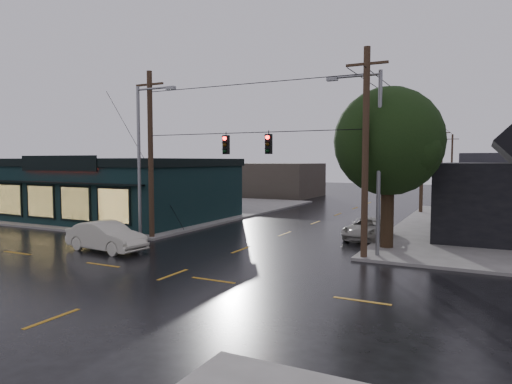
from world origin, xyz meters
The scene contains 15 objects.
ground_plane centered at (0.00, 0.00, 0.00)m, with size 160.00×160.00×0.00m, color black.
sidewalk_nw centered at (-20.00, 20.00, 0.07)m, with size 28.00×28.00×0.15m, color slate.
pizza_shop centered at (-15.00, 12.94, 2.56)m, with size 16.30×12.34×4.90m.
corner_tree centered at (7.00, 9.54, 5.79)m, with size 5.77×5.77×8.56m.
utility_pole_nw centered at (-6.50, 6.50, 0.00)m, with size 2.00×0.32×10.15m, color #332216, non-canonical shape.
utility_pole_ne centered at (6.50, 6.50, 0.00)m, with size 2.00×0.32×10.15m, color #332216, non-canonical shape.
utility_pole_far_a centered at (6.50, 28.00, 0.00)m, with size 2.00×0.32×9.65m, color #332216, non-canonical shape.
utility_pole_far_b centered at (6.50, 48.00, 0.00)m, with size 2.00×0.32×9.15m, color #332216, non-canonical shape.
utility_pole_far_c centered at (6.50, 68.00, 0.00)m, with size 2.00×0.32×9.15m, color #332216, non-canonical shape.
span_signal_assembly centered at (0.10, 6.50, 5.70)m, with size 13.00×0.48×1.23m.
streetlight_nw centered at (-6.80, 5.80, 0.00)m, with size 5.40×0.30×9.15m, color gray, non-canonical shape.
streetlight_ne centered at (7.00, 7.20, 0.00)m, with size 5.40×0.30×9.15m, color gray, non-canonical shape.
bg_building_west centered at (-14.00, 40.00, 2.20)m, with size 12.00×10.00×4.40m, color #3D342C.
sedan_cream centered at (-6.24, 2.48, 0.78)m, with size 1.65×4.73×1.56m, color beige.
suv_silver centered at (5.31, 12.42, 0.65)m, with size 2.15×4.66×1.30m, color #ABA99E.
Camera 1 is at (11.66, -15.32, 4.82)m, focal length 32.00 mm.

